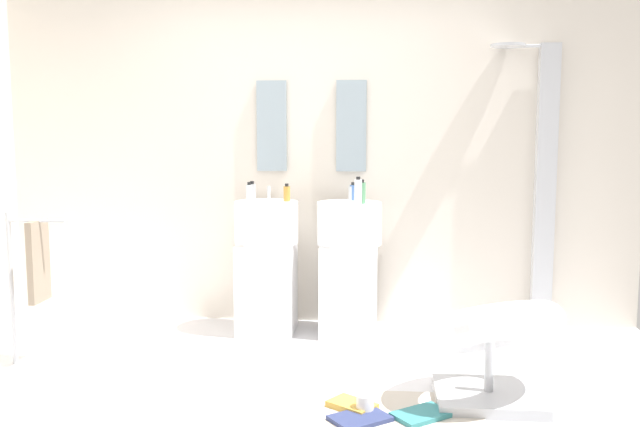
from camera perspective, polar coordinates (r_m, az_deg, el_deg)
name	(u,v)px	position (r m, az deg, el deg)	size (l,w,h in m)	color
ground_plane	(284,405)	(3.86, -3.01, -15.42)	(4.80, 3.60, 0.04)	silver
rear_partition	(312,150)	(5.22, -0.64, 5.27)	(4.80, 0.10, 2.60)	beige
pedestal_sink_left	(267,263)	(4.98, -4.41, -4.11)	(0.45, 0.45, 1.04)	white
pedestal_sink_right	(349,265)	(4.92, 2.40, -4.23)	(0.45, 0.45, 1.04)	white
vanity_mirror_left	(272,126)	(5.18, -3.98, 7.18)	(0.22, 0.03, 0.66)	#8C9EA8
vanity_mirror_right	(351,126)	(5.12, 2.59, 7.19)	(0.22, 0.03, 0.66)	#8C9EA8
shower_column	(543,181)	(5.22, 17.85, 2.52)	(0.49, 0.24, 2.05)	#B7BABF
lounge_chair	(490,338)	(3.83, 13.77, -9.91)	(1.02, 1.02, 0.65)	#B7BABF
towel_rack	(34,265)	(4.59, -22.43, -3.90)	(0.37, 0.22, 0.95)	#B7BABF
area_rug	(387,417)	(3.66, 5.56, -16.29)	(0.98, 0.69, 0.01)	beige
magazine_teal	(422,415)	(3.67, 8.35, -16.02)	(0.28, 0.18, 0.02)	teal
magazine_ochre	(352,405)	(3.74, 2.65, -15.45)	(0.24, 0.15, 0.03)	gold
magazine_navy	(360,418)	(3.60, 3.30, -16.45)	(0.28, 0.20, 0.02)	navy
coffee_mug	(365,404)	(3.66, 3.71, -15.35)	(0.09, 0.09, 0.10)	white
soap_bottle_amber	(287,193)	(4.92, -2.74, 1.67)	(0.05, 0.05, 0.13)	#C68C38
soap_bottle_blue	(353,192)	(4.99, 2.73, 1.76)	(0.05, 0.05, 0.13)	#4C72B7
soap_bottle_clear	(249,193)	(4.83, -5.84, 1.65)	(0.04, 0.04, 0.14)	silver
soap_bottle_green	(362,193)	(4.76, 3.47, 1.72)	(0.05, 0.05, 0.17)	#59996B
soap_bottle_grey	(252,193)	(4.85, -5.59, 1.70)	(0.05, 0.05, 0.15)	#99999E
soap_bottle_white	(358,192)	(4.71, 3.15, 1.81)	(0.05, 0.05, 0.19)	white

